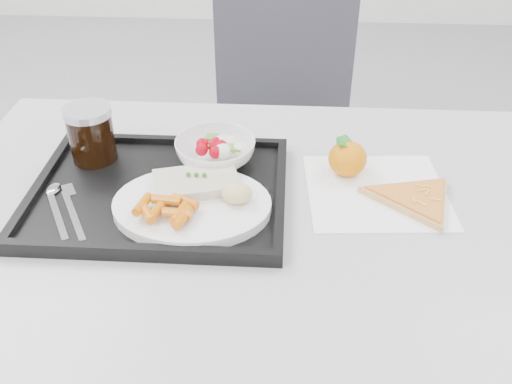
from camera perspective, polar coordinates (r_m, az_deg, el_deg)
table at (r=1.04m, az=0.86°, el=-4.65°), size 1.20×0.80×0.75m
chair at (r=1.72m, az=2.70°, el=7.20°), size 0.48×0.48×0.93m
tray at (r=1.04m, az=-9.59°, el=-0.07°), size 0.45×0.35×0.03m
dinner_plate at (r=0.97m, az=-6.40°, el=-1.36°), size 0.27×0.27×0.02m
fish_fillet at (r=1.00m, az=-5.99°, el=0.96°), size 0.16×0.12×0.03m
bread_roll at (r=0.95m, az=-1.91°, el=-0.16°), size 0.06×0.05×0.03m
salad_bowl at (r=1.09m, az=-4.07°, el=4.08°), size 0.15×0.15×0.05m
cola_glass at (r=1.13m, az=-16.18°, el=5.70°), size 0.09×0.09×0.11m
cutlery at (r=1.04m, az=-18.88°, el=-1.11°), size 0.12×0.16×0.01m
napkin at (r=1.06m, az=11.94°, el=0.07°), size 0.27×0.26×0.00m
tangerine at (r=1.08m, az=9.14°, el=3.32°), size 0.08×0.08×0.07m
pizza_slice at (r=1.05m, az=15.64°, el=-0.63°), size 0.25×0.25×0.02m
carrot_pile at (r=0.93m, az=-8.87°, el=-1.70°), size 0.11×0.09×0.02m
salad_contents at (r=1.08m, az=-3.34°, el=4.56°), size 0.10×0.07×0.03m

